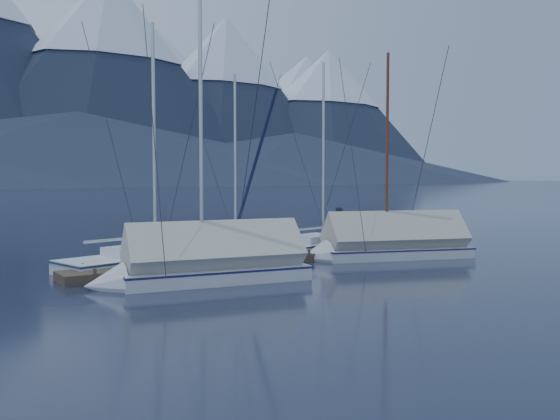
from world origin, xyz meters
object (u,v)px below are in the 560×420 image
object	(u,v)px
sailboat_open_left	(167,260)
sailboat_covered_near	(383,247)
sailboat_covered_far	(198,268)
person	(340,228)
sailboat_open_right	(329,246)
sailboat_open_mid	(242,253)

from	to	relation	value
sailboat_open_left	sailboat_covered_near	world-z (taller)	sailboat_open_left
sailboat_open_left	sailboat_covered_far	size ratio (longest dim) A/B	1.01
sailboat_open_left	person	distance (m)	7.95
sailboat_open_left	sailboat_open_right	world-z (taller)	sailboat_open_left
sailboat_open_left	sailboat_covered_far	distance (m)	4.66
sailboat_open_left	person	bearing A→B (deg)	-14.18
sailboat_covered_far	person	xyz separation A→B (m)	(8.50, 2.64, 0.76)
sailboat_covered_near	person	size ratio (longest dim) A/B	5.35
sailboat_open_right	sailboat_covered_near	world-z (taller)	sailboat_open_right
sailboat_open_left	sailboat_covered_near	distance (m)	9.41
sailboat_open_left	sailboat_covered_far	xyz separation A→B (m)	(-0.87, -4.57, 0.33)
sailboat_covered_near	sailboat_covered_far	distance (m)	9.58
person	sailboat_open_mid	bearing A→B (deg)	73.91
sailboat_open_right	person	distance (m)	2.52
sailboat_covered_far	sailboat_open_right	bearing A→B (deg)	25.96
sailboat_open_mid	sailboat_covered_far	world-z (taller)	sailboat_covered_far
sailboat_open_left	sailboat_open_right	size ratio (longest dim) A/B	1.07
sailboat_open_left	sailboat_covered_near	xyz separation A→B (m)	(8.67, -3.66, 0.31)
sailboat_covered_near	person	bearing A→B (deg)	120.90
sailboat_covered_near	person	xyz separation A→B (m)	(-1.04, 1.73, 0.78)
sailboat_open_mid	sailboat_open_left	bearing A→B (deg)	-174.26
person	sailboat_covered_near	bearing A→B (deg)	-133.75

